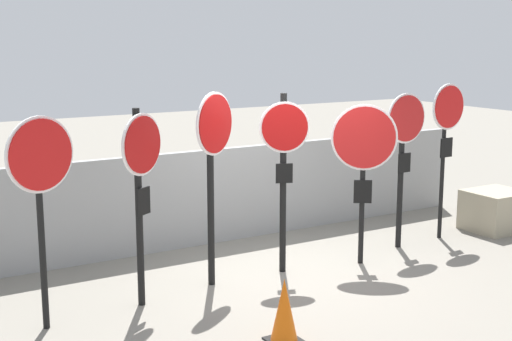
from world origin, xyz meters
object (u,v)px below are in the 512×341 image
(storage_crate, at_px, (495,210))
(stop_sign_0, at_px, (41,176))
(stop_sign_5, at_px, (404,142))
(stop_sign_4, at_px, (364,152))
(stop_sign_2, at_px, (213,153))
(stop_sign_3, at_px, (284,156))
(traffic_cone_0, at_px, (284,311))
(stop_sign_1, at_px, (141,173))
(stop_sign_6, at_px, (447,126))

(storage_crate, bearing_deg, stop_sign_0, -177.67)
(stop_sign_5, distance_m, storage_crate, 2.41)
(stop_sign_4, distance_m, storage_crate, 3.32)
(stop_sign_2, height_order, stop_sign_3, stop_sign_2)
(stop_sign_0, relative_size, stop_sign_3, 0.97)
(stop_sign_2, xyz_separation_m, stop_sign_5, (3.17, 0.01, -0.11))
(stop_sign_5, bearing_deg, traffic_cone_0, -152.24)
(stop_sign_1, height_order, stop_sign_4, stop_sign_1)
(stop_sign_3, relative_size, stop_sign_6, 0.99)
(stop_sign_0, height_order, stop_sign_5, stop_sign_0)
(stop_sign_0, bearing_deg, stop_sign_5, -16.16)
(traffic_cone_0, xyz_separation_m, storage_crate, (5.39, 1.89, -0.01))
(stop_sign_2, bearing_deg, stop_sign_3, -31.76)
(stop_sign_3, bearing_deg, traffic_cone_0, -102.12)
(stop_sign_5, distance_m, stop_sign_6, 0.93)
(stop_sign_4, bearing_deg, stop_sign_1, -148.15)
(stop_sign_6, height_order, storage_crate, stop_sign_6)
(stop_sign_0, bearing_deg, storage_crate, -17.40)
(stop_sign_0, distance_m, traffic_cone_0, 2.92)
(stop_sign_0, xyz_separation_m, stop_sign_4, (4.37, 0.02, -0.11))
(stop_sign_3, height_order, stop_sign_6, stop_sign_6)
(stop_sign_0, distance_m, stop_sign_5, 5.40)
(stop_sign_0, bearing_deg, traffic_cone_0, -57.66)
(stop_sign_2, distance_m, traffic_cone_0, 2.37)
(stop_sign_0, bearing_deg, stop_sign_6, -16.22)
(stop_sign_2, bearing_deg, traffic_cone_0, -125.15)
(stop_sign_6, xyz_separation_m, traffic_cone_0, (-4.27, -1.97, -1.46))
(stop_sign_0, bearing_deg, stop_sign_4, -19.43)
(stop_sign_2, distance_m, stop_sign_4, 2.18)
(stop_sign_3, distance_m, stop_sign_5, 2.15)
(stop_sign_6, distance_m, traffic_cone_0, 4.92)
(stop_sign_0, distance_m, stop_sign_4, 4.37)
(stop_sign_1, distance_m, stop_sign_6, 5.14)
(traffic_cone_0, bearing_deg, stop_sign_2, 84.65)
(traffic_cone_0, distance_m, storage_crate, 5.71)
(stop_sign_1, xyz_separation_m, storage_crate, (6.25, 0.18, -1.28))
(stop_sign_0, distance_m, stop_sign_2, 2.23)
(stop_sign_3, xyz_separation_m, stop_sign_5, (2.15, 0.05, 0.01))
(stop_sign_1, xyz_separation_m, traffic_cone_0, (0.86, -1.71, -1.26))
(stop_sign_0, distance_m, stop_sign_3, 3.25)
(stop_sign_0, height_order, stop_sign_3, stop_sign_3)
(stop_sign_1, relative_size, stop_sign_4, 1.04)
(stop_sign_5, distance_m, traffic_cone_0, 4.07)
(stop_sign_0, xyz_separation_m, stop_sign_3, (3.24, 0.29, -0.10))
(stop_sign_0, relative_size, traffic_cone_0, 3.40)
(stop_sign_4, bearing_deg, stop_sign_0, -146.01)
(stop_sign_3, height_order, stop_sign_4, stop_sign_3)
(stop_sign_4, relative_size, traffic_cone_0, 3.27)
(stop_sign_2, relative_size, traffic_cone_0, 3.60)
(stop_sign_5, xyz_separation_m, stop_sign_6, (0.91, 0.05, 0.18))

